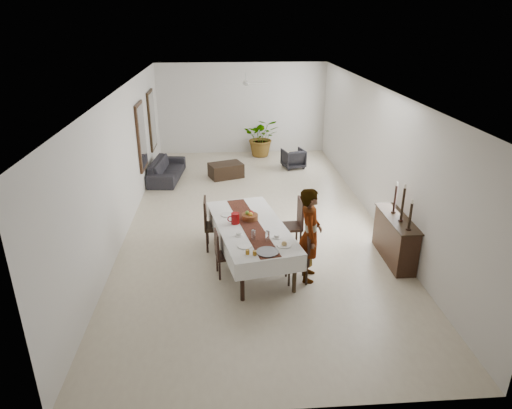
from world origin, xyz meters
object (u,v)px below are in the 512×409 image
object	(u,v)px
sofa	(167,169)
dining_table_top	(251,227)
red_pitcher	(235,218)
sideboard_body	(395,239)
woman	(310,235)

from	to	relation	value
sofa	dining_table_top	bearing A→B (deg)	-151.14
red_pitcher	sideboard_body	xyz separation A→B (m)	(3.27, -0.18, -0.50)
red_pitcher	woman	size ratio (longest dim) A/B	0.12
woman	sideboard_body	distance (m)	2.04
red_pitcher	sideboard_body	distance (m)	3.32
dining_table_top	sofa	size ratio (longest dim) A/B	1.28
dining_table_top	woman	bearing A→B (deg)	-42.93
sideboard_body	sofa	distance (m)	7.54
red_pitcher	woman	distance (m)	1.58
dining_table_top	sofa	bearing A→B (deg)	101.82
red_pitcher	sideboard_body	size ratio (longest dim) A/B	0.15
dining_table_top	sofa	xyz separation A→B (m)	(-2.27, 5.35, -0.50)
dining_table_top	sideboard_body	xyz separation A→B (m)	(2.97, -0.07, -0.35)
dining_table_top	sideboard_body	distance (m)	2.99
red_pitcher	sofa	bearing A→B (deg)	110.58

